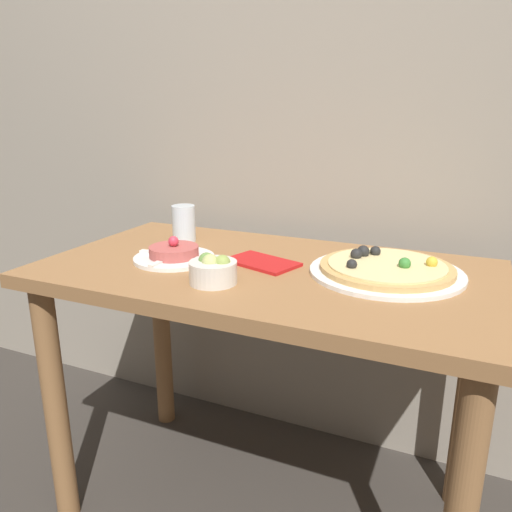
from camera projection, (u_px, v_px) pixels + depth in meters
back_wall at (324, 42)px, 1.46m from camera, size 8.00×0.05×2.60m
dining_table at (265, 313)px, 1.28m from camera, size 1.12×0.62×0.73m
pizza_plate at (386, 269)px, 1.18m from camera, size 0.36×0.36×0.05m
tartare_plate at (174, 254)px, 1.29m from camera, size 0.21×0.21×0.06m
small_bowl at (213, 270)px, 1.12m from camera, size 0.11×0.11×0.07m
drinking_glass at (184, 223)px, 1.47m from camera, size 0.07×0.07×0.11m
napkin at (262, 262)px, 1.27m from camera, size 0.20×0.16×0.01m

